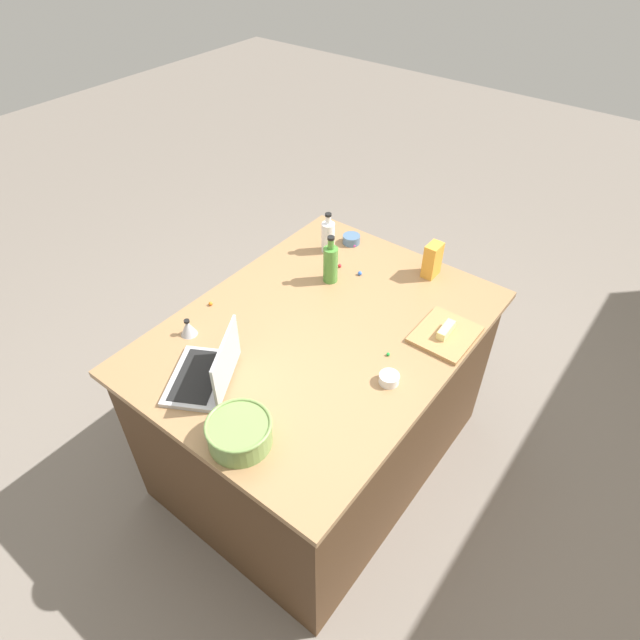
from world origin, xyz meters
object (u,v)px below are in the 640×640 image
(bottle_vinegar, at_px, (328,236))
(kitchen_timer, at_px, (188,328))
(mixing_bowl_large, at_px, (239,432))
(ramekin_medium, at_px, (351,239))
(candy_bag, at_px, (432,260))
(bottle_olive, at_px, (331,263))
(cutting_board, at_px, (445,334))
(butter_stick_left, at_px, (446,330))
(laptop, at_px, (209,372))
(ramekin_small, at_px, (389,379))

(bottle_vinegar, xyz_separation_m, kitchen_timer, (0.86, -0.09, -0.05))
(mixing_bowl_large, relative_size, ramekin_medium, 2.58)
(kitchen_timer, xyz_separation_m, candy_bag, (-0.99, 0.60, 0.05))
(mixing_bowl_large, xyz_separation_m, bottle_olive, (-0.93, -0.31, 0.04))
(ramekin_medium, bearing_deg, cutting_board, 64.88)
(cutting_board, bearing_deg, candy_bag, -142.78)
(mixing_bowl_large, bearing_deg, bottle_vinegar, -157.34)
(mixing_bowl_large, relative_size, candy_bag, 1.36)
(kitchen_timer, distance_m, candy_bag, 1.16)
(bottle_olive, height_order, ramekin_medium, bottle_olive)
(butter_stick_left, xyz_separation_m, kitchen_timer, (0.65, -0.86, -0.00))
(bottle_vinegar, xyz_separation_m, candy_bag, (-0.14, 0.51, -0.00))
(laptop, height_order, kitchen_timer, laptop)
(ramekin_medium, xyz_separation_m, kitchen_timer, (0.99, -0.14, 0.01))
(kitchen_timer, bearing_deg, bottle_vinegar, 174.17)
(mixing_bowl_large, xyz_separation_m, cutting_board, (-0.91, 0.31, -0.04))
(laptop, distance_m, mixing_bowl_large, 0.32)
(cutting_board, xyz_separation_m, candy_bag, (-0.34, -0.26, 0.08))
(mixing_bowl_large, bearing_deg, cutting_board, 161.41)
(laptop, relative_size, mixing_bowl_large, 1.64)
(ramekin_medium, bearing_deg, candy_bag, 90.77)
(mixing_bowl_large, height_order, kitchen_timer, mixing_bowl_large)
(ramekin_medium, xyz_separation_m, candy_bag, (-0.01, 0.46, 0.06))
(laptop, distance_m, candy_bag, 1.17)
(butter_stick_left, relative_size, ramekin_small, 1.40)
(laptop, relative_size, bottle_olive, 1.57)
(bottle_vinegar, relative_size, ramekin_medium, 2.38)
(laptop, xyz_separation_m, kitchen_timer, (-0.13, -0.26, -0.01))
(bottle_olive, bearing_deg, ramekin_medium, -161.95)
(candy_bag, bearing_deg, mixing_bowl_large, -2.08)
(bottle_vinegar, distance_m, ramekin_medium, 0.15)
(candy_bag, bearing_deg, laptop, -16.70)
(bottle_vinegar, xyz_separation_m, ramekin_small, (0.57, 0.72, -0.07))
(bottle_vinegar, relative_size, kitchen_timer, 2.77)
(bottle_vinegar, height_order, ramekin_small, bottle_vinegar)
(bottle_olive, xyz_separation_m, kitchen_timer, (0.66, -0.25, -0.06))
(laptop, relative_size, ramekin_medium, 4.23)
(ramekin_small, height_order, candy_bag, candy_bag)
(ramekin_medium, height_order, kitchen_timer, kitchen_timer)
(bottle_olive, height_order, candy_bag, bottle_olive)
(laptop, xyz_separation_m, ramekin_small, (-0.41, 0.55, -0.03))
(ramekin_small, xyz_separation_m, kitchen_timer, (0.28, -0.81, 0.02))
(ramekin_small, height_order, kitchen_timer, kitchen_timer)
(bottle_olive, distance_m, butter_stick_left, 0.62)
(ramekin_small, bearing_deg, candy_bag, -163.34)
(laptop, distance_m, bottle_vinegar, 1.00)
(butter_stick_left, xyz_separation_m, candy_bag, (-0.35, -0.26, 0.05))
(ramekin_medium, distance_m, candy_bag, 0.46)
(ramekin_medium, relative_size, kitchen_timer, 1.16)
(bottle_vinegar, bearing_deg, bottle_olive, 39.67)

